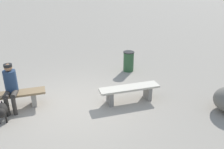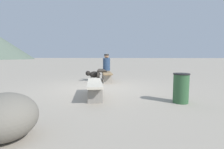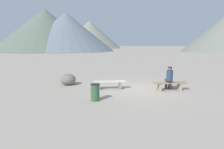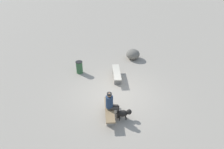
# 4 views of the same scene
# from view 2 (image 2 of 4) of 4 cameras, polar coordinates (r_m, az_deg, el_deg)

# --- Properties ---
(ground) EXTENTS (210.00, 210.00, 0.06)m
(ground) POSITION_cam_2_polar(r_m,az_deg,el_deg) (6.80, -4.12, -4.50)
(ground) COLOR #9E9384
(bench_left) EXTENTS (1.82, 0.76, 0.46)m
(bench_left) POSITION_cam_2_polar(r_m,az_deg,el_deg) (5.12, -5.67, -3.90)
(bench_left) COLOR gray
(bench_left) RESTS_ON ground
(bench_right) EXTENTS (1.84, 0.76, 0.45)m
(bench_right) POSITION_cam_2_polar(r_m,az_deg,el_deg) (8.36, -1.80, -0.09)
(bench_right) COLOR gray
(bench_right) RESTS_ON ground
(seated_person) EXTENTS (0.36, 0.63, 1.31)m
(seated_person) POSITION_cam_2_polar(r_m,az_deg,el_deg) (8.30, -2.33, 2.87)
(seated_person) COLOR navy
(seated_person) RESTS_ON ground
(dog) EXTENTS (0.41, 0.72, 0.50)m
(dog) POSITION_cam_2_polar(r_m,az_deg,el_deg) (8.54, -6.33, 0.06)
(dog) COLOR black
(dog) RESTS_ON ground
(trash_bin) EXTENTS (0.41, 0.41, 0.77)m
(trash_bin) POSITION_cam_2_polar(r_m,az_deg,el_deg) (4.87, 21.55, -4.13)
(trash_bin) COLOR #2D5633
(trash_bin) RESTS_ON ground
(boulder) EXTENTS (1.16, 1.14, 0.69)m
(boulder) POSITION_cam_2_polar(r_m,az_deg,el_deg) (3.01, -31.55, -11.60)
(boulder) COLOR #6B665B
(boulder) RESTS_ON ground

